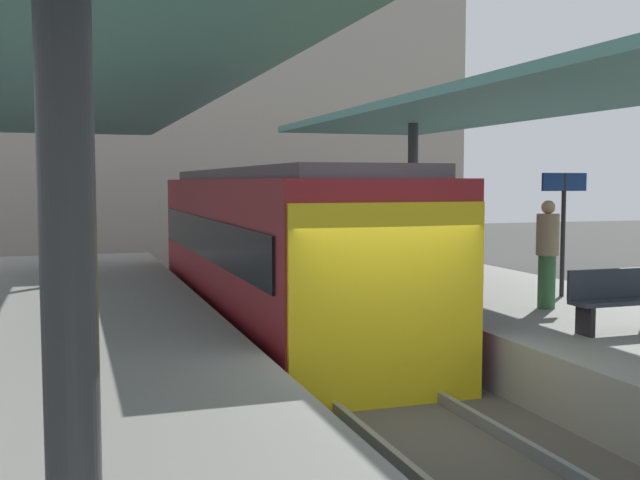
{
  "coord_description": "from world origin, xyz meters",
  "views": [
    {
      "loc": [
        -3.79,
        -8.31,
        3.06
      ],
      "look_at": [
        0.54,
        4.74,
        1.99
      ],
      "focal_mm": 42.5,
      "sensor_mm": 36.0,
      "label": 1
    }
  ],
  "objects_px": {
    "commuter_train": "(274,250)",
    "platform_bench": "(616,298)",
    "passenger_near_bench": "(547,252)",
    "platform_sign": "(564,206)"
  },
  "relations": [
    {
      "from": "platform_bench",
      "to": "platform_sign",
      "type": "height_order",
      "value": "platform_sign"
    },
    {
      "from": "platform_bench",
      "to": "passenger_near_bench",
      "type": "bearing_deg",
      "value": 82.49
    },
    {
      "from": "commuter_train",
      "to": "platform_bench",
      "type": "height_order",
      "value": "commuter_train"
    },
    {
      "from": "platform_bench",
      "to": "passenger_near_bench",
      "type": "xyz_separation_m",
      "value": [
        0.26,
        1.96,
        0.45
      ]
    },
    {
      "from": "platform_sign",
      "to": "passenger_near_bench",
      "type": "bearing_deg",
      "value": -135.66
    },
    {
      "from": "platform_bench",
      "to": "passenger_near_bench",
      "type": "distance_m",
      "value": 2.02
    },
    {
      "from": "platform_bench",
      "to": "commuter_train",
      "type": "bearing_deg",
      "value": 119.6
    },
    {
      "from": "commuter_train",
      "to": "platform_bench",
      "type": "distance_m",
      "value": 6.66
    },
    {
      "from": "platform_sign",
      "to": "passenger_near_bench",
      "type": "relative_size",
      "value": 1.26
    },
    {
      "from": "commuter_train",
      "to": "platform_bench",
      "type": "xyz_separation_m",
      "value": [
        3.29,
        -5.78,
        -0.26
      ]
    }
  ]
}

